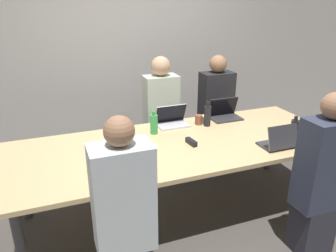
{
  "coord_description": "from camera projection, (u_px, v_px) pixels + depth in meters",
  "views": [
    {
      "loc": [
        -1.1,
        -2.63,
        2.06
      ],
      "look_at": [
        -0.06,
        0.1,
        0.91
      ],
      "focal_mm": 35.0,
      "sensor_mm": 36.0,
      "label": 1
    }
  ],
  "objects": [
    {
      "name": "bottle_far_right",
      "position": [
        207.0,
        115.0,
        3.51
      ],
      "size": [
        0.07,
        0.07,
        0.28
      ],
      "color": "black",
      "rests_on": "conference_table"
    },
    {
      "name": "laptop_near_right",
      "position": [
        279.0,
        141.0,
        3.01
      ],
      "size": [
        0.31,
        0.23,
        0.23
      ],
      "rotation": [
        0.0,
        0.0,
        3.14
      ],
      "color": "#333338",
      "rests_on": "conference_table"
    },
    {
      "name": "curtain_wall",
      "position": [
        129.0,
        50.0,
        4.43
      ],
      "size": [
        12.0,
        0.06,
        2.8
      ],
      "color": "#BCB7B2",
      "rests_on": "ground_plane"
    },
    {
      "name": "laptop_far_right",
      "position": [
        224.0,
        112.0,
        3.75
      ],
      "size": [
        0.35,
        0.23,
        0.24
      ],
      "color": "#333338",
      "rests_on": "conference_table"
    },
    {
      "name": "bottle_far_center",
      "position": [
        154.0,
        124.0,
        3.32
      ],
      "size": [
        0.08,
        0.08,
        0.24
      ],
      "color": "green",
      "rests_on": "conference_table"
    },
    {
      "name": "person_far_center",
      "position": [
        161.0,
        117.0,
        3.99
      ],
      "size": [
        0.4,
        0.24,
        1.44
      ],
      "color": "#2D2D38",
      "rests_on": "ground_plane"
    },
    {
      "name": "person_near_right",
      "position": [
        321.0,
        180.0,
        2.64
      ],
      "size": [
        0.4,
        0.24,
        1.42
      ],
      "rotation": [
        0.0,
        0.0,
        3.14
      ],
      "color": "#2D2D38",
      "rests_on": "ground_plane"
    },
    {
      "name": "notebook",
      "position": [
        149.0,
        148.0,
        3.01
      ],
      "size": [
        0.2,
        0.19,
        0.02
      ],
      "rotation": [
        0.0,
        0.0,
        -0.37
      ],
      "color": "silver",
      "rests_on": "conference_table"
    },
    {
      "name": "laptop_near_left",
      "position": [
        111.0,
        170.0,
        2.49
      ],
      "size": [
        0.33,
        0.27,
        0.27
      ],
      "rotation": [
        0.0,
        0.0,
        3.14
      ],
      "color": "gray",
      "rests_on": "conference_table"
    },
    {
      "name": "ground_plane",
      "position": [
        177.0,
        210.0,
        3.4
      ],
      "size": [
        24.0,
        24.0,
        0.0
      ],
      "primitive_type": "plane",
      "color": "#4C4742"
    },
    {
      "name": "cup_far_center",
      "position": [
        199.0,
        120.0,
        3.58
      ],
      "size": [
        0.08,
        0.08,
        0.1
      ],
      "color": "brown",
      "rests_on": "conference_table"
    },
    {
      "name": "person_near_left",
      "position": [
        124.0,
        217.0,
        2.2
      ],
      "size": [
        0.4,
        0.24,
        1.41
      ],
      "rotation": [
        0.0,
        0.0,
        3.14
      ],
      "color": "#2D2D38",
      "rests_on": "ground_plane"
    },
    {
      "name": "laptop_far_center",
      "position": [
        172.0,
        119.0,
        3.55
      ],
      "size": [
        0.34,
        0.23,
        0.23
      ],
      "color": "silver",
      "rests_on": "conference_table"
    },
    {
      "name": "cup_far_right",
      "position": [
        202.0,
        119.0,
        3.64
      ],
      "size": [
        0.09,
        0.09,
        0.08
      ],
      "color": "white",
      "rests_on": "conference_table"
    },
    {
      "name": "bottle_near_right",
      "position": [
        294.0,
        129.0,
        3.21
      ],
      "size": [
        0.08,
        0.08,
        0.23
      ],
      "color": "black",
      "rests_on": "conference_table"
    },
    {
      "name": "cup_near_left",
      "position": [
        139.0,
        166.0,
        2.61
      ],
      "size": [
        0.07,
        0.07,
        0.09
      ],
      "color": "brown",
      "rests_on": "conference_table"
    },
    {
      "name": "person_far_right",
      "position": [
        215.0,
        113.0,
        4.17
      ],
      "size": [
        0.4,
        0.24,
        1.42
      ],
      "color": "#2D2D38",
      "rests_on": "ground_plane"
    },
    {
      "name": "cup_near_right",
      "position": [
        298.0,
        140.0,
        3.11
      ],
      "size": [
        0.09,
        0.09,
        0.08
      ],
      "color": "brown",
      "rests_on": "conference_table"
    },
    {
      "name": "conference_table",
      "position": [
        178.0,
        149.0,
        3.15
      ],
      "size": [
        3.23,
        1.23,
        0.76
      ],
      "color": "#D6B77F",
      "rests_on": "ground_plane"
    },
    {
      "name": "stapler",
      "position": [
        191.0,
        142.0,
        3.09
      ],
      "size": [
        0.06,
        0.15,
        0.05
      ],
      "rotation": [
        0.0,
        0.0,
        0.13
      ],
      "color": "black",
      "rests_on": "conference_table"
    }
  ]
}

